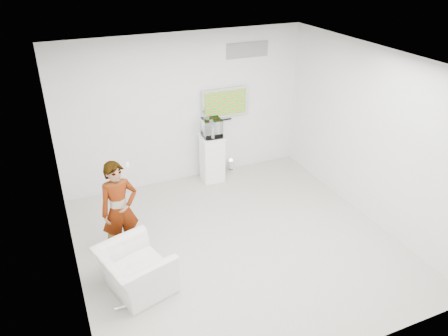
# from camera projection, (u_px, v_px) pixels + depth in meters

# --- Properties ---
(room) EXTENTS (5.01, 5.01, 3.00)m
(room) POSITION_uv_depth(u_px,v_px,m) (238.00, 162.00, 6.55)
(room) COLOR beige
(room) RESTS_ON ground
(tv) EXTENTS (1.00, 0.08, 0.60)m
(tv) POSITION_uv_depth(u_px,v_px,m) (225.00, 103.00, 8.83)
(tv) COLOR silver
(tv) RESTS_ON room
(logo_decal) EXTENTS (0.90, 0.02, 0.30)m
(logo_decal) POSITION_uv_depth(u_px,v_px,m) (247.00, 50.00, 8.57)
(logo_decal) COLOR gray
(logo_decal) RESTS_ON room
(person) EXTENTS (0.63, 0.45, 1.61)m
(person) POSITION_uv_depth(u_px,v_px,m) (120.00, 210.00, 6.65)
(person) COLOR silver
(person) RESTS_ON room
(armchair) EXTENTS (1.11, 1.19, 0.65)m
(armchair) POSITION_uv_depth(u_px,v_px,m) (135.00, 270.00, 6.16)
(armchair) COLOR silver
(armchair) RESTS_ON room
(pedestal) EXTENTS (0.50, 0.50, 0.97)m
(pedestal) POSITION_uv_depth(u_px,v_px,m) (212.00, 158.00, 8.98)
(pedestal) COLOR white
(pedestal) RESTS_ON room
(floor_uplight) EXTENTS (0.20, 0.20, 0.29)m
(floor_uplight) POSITION_uv_depth(u_px,v_px,m) (231.00, 165.00, 9.43)
(floor_uplight) COLOR white
(floor_uplight) RESTS_ON room
(vitrine) EXTENTS (0.39, 0.39, 0.37)m
(vitrine) POSITION_uv_depth(u_px,v_px,m) (212.00, 128.00, 8.67)
(vitrine) COLOR white
(vitrine) RESTS_ON pedestal
(console) EXTENTS (0.09, 0.18, 0.24)m
(console) POSITION_uv_depth(u_px,v_px,m) (212.00, 131.00, 8.70)
(console) COLOR white
(console) RESTS_ON pedestal
(wii_remote) EXTENTS (0.06, 0.14, 0.03)m
(wii_remote) POSITION_uv_depth(u_px,v_px,m) (128.00, 165.00, 6.58)
(wii_remote) COLOR white
(wii_remote) RESTS_ON person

